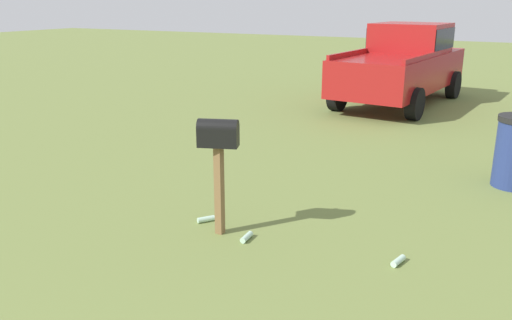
% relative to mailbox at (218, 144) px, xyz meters
% --- Properties ---
extents(mailbox, '(0.34, 0.50, 1.40)m').
position_rel_mailbox_xyz_m(mailbox, '(0.00, 0.00, 0.00)').
color(mailbox, brown).
rests_on(mailbox, ground).
extents(pickup_truck, '(5.41, 2.63, 2.09)m').
position_rel_mailbox_xyz_m(pickup_truck, '(9.42, 0.11, -0.01)').
color(pickup_truck, maroon).
rests_on(pickup_truck, ground).
extents(litter_bottle_far_scatter, '(0.23, 0.12, 0.07)m').
position_rel_mailbox_xyz_m(litter_bottle_far_scatter, '(0.23, -2.08, -1.08)').
color(litter_bottle_far_scatter, '#B2D8BF').
rests_on(litter_bottle_far_scatter, ground).
extents(litter_bottle_midfield_a, '(0.22, 0.19, 0.07)m').
position_rel_mailbox_xyz_m(litter_bottle_midfield_a, '(0.20, 0.33, -1.08)').
color(litter_bottle_midfield_a, '#B2D8BF').
rests_on(litter_bottle_midfield_a, ground).
extents(litter_bottle_midfield_b, '(0.22, 0.08, 0.07)m').
position_rel_mailbox_xyz_m(litter_bottle_midfield_b, '(-0.02, -0.37, -1.08)').
color(litter_bottle_midfield_b, '#B2D8BF').
rests_on(litter_bottle_midfield_b, ground).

